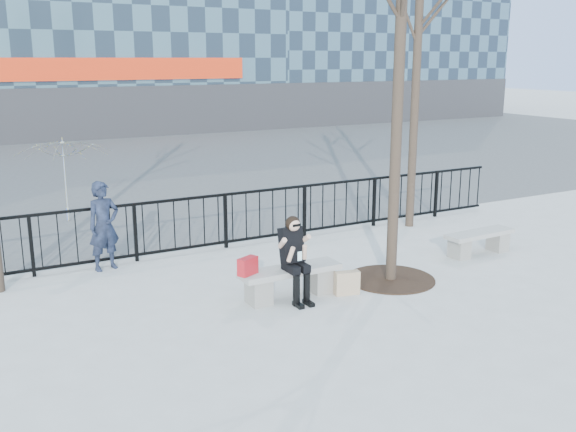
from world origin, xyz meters
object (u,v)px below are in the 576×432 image
bench_main (290,279)px  seated_woman (295,259)px  bench_second (479,240)px  standing_man (104,226)px

bench_main → seated_woman: bearing=-90.0°
bench_second → standing_man: bearing=156.5°
bench_second → seated_woman: (-4.30, -0.44, 0.40)m
standing_man → bench_main: bearing=-66.4°
bench_second → seated_woman: seated_woman is taller
bench_main → seated_woman: (0.00, -0.16, 0.37)m
bench_main → standing_man: bearing=128.2°
bench_main → bench_second: bench_main is taller
seated_woman → standing_man: standing_man is taller
seated_woman → standing_man: bearing=126.7°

